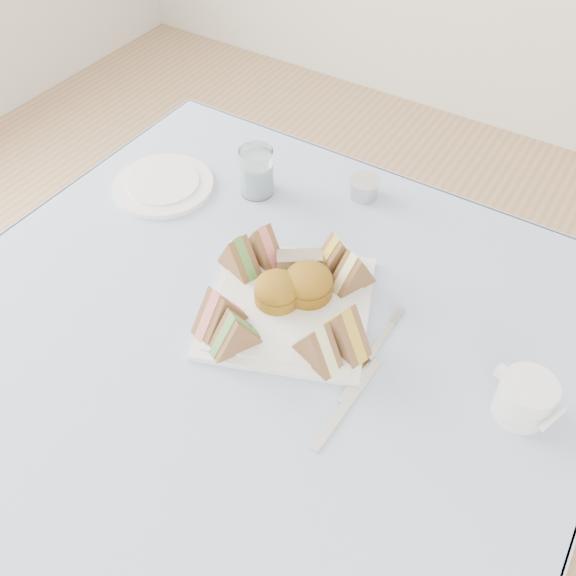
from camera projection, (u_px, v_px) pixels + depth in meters
The scene contains 21 objects.
floor at pixel (259, 528), 1.48m from camera, with size 4.00×4.00×0.00m, color #9E7751.
table at pixel (253, 457), 1.21m from camera, with size 0.90×0.90×0.74m, color brown.
tablecloth at pixel (242, 344), 0.94m from camera, with size 1.02×1.02×0.01m, color #ABB9D1.
serving_plate at pixel (288, 306), 0.97m from camera, with size 0.26×0.26×0.01m, color white.
sandwich_fl_a at pixel (219, 309), 0.91m from camera, with size 0.09×0.04×0.08m, color #9F7143, non-canonical shape.
sandwich_fl_b at pixel (234, 330), 0.89m from camera, with size 0.08×0.04×0.07m, color #9F7143, non-canonical shape.
sandwich_fr_a at pixel (344, 327), 0.89m from camera, with size 0.09×0.04×0.08m, color #9F7143, non-canonical shape.
sandwich_fr_b at pixel (318, 343), 0.87m from camera, with size 0.08×0.04×0.07m, color #9F7143, non-canonical shape.
sandwich_bl_a at pixel (239, 254), 1.00m from camera, with size 0.08×0.04×0.07m, color #9F7143, non-canonical shape.
sandwich_bl_b at pixel (262, 243), 1.01m from camera, with size 0.08×0.04×0.07m, color #9F7143, non-canonical shape.
sandwich_br_a at pixel (353, 270), 0.97m from camera, with size 0.08×0.04×0.07m, color #9F7143, non-canonical shape.
sandwich_br_b at pixel (336, 253), 1.00m from camera, with size 0.08×0.04×0.07m, color #9F7143, non-canonical shape.
scone_left at pixel (277, 290), 0.96m from camera, with size 0.07×0.07×0.05m, color olive.
scone_right at pixel (308, 283), 0.97m from camera, with size 0.08×0.08×0.05m, color olive.
pastry_slice at pixel (300, 262), 1.01m from camera, with size 0.08×0.03×0.04m, color beige.
side_plate at pixel (164, 185), 1.18m from camera, with size 0.19×0.19×0.01m, color white.
water_glass at pixel (257, 172), 1.14m from camera, with size 0.06×0.06×0.09m, color white.
tea_strainer at pixel (364, 189), 1.16m from camera, with size 0.06×0.06×0.03m, color #B9B9BA.
knife at pixel (348, 403), 0.86m from camera, with size 0.01×0.18×0.00m, color #B9B9BA.
fork at pixel (368, 361), 0.91m from camera, with size 0.01×0.17×0.00m, color #B9B9BA.
creamer_jug at pixel (525, 398), 0.83m from camera, with size 0.08×0.08×0.07m, color white.
Camera 1 is at (0.36, -0.44, 1.49)m, focal length 38.00 mm.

